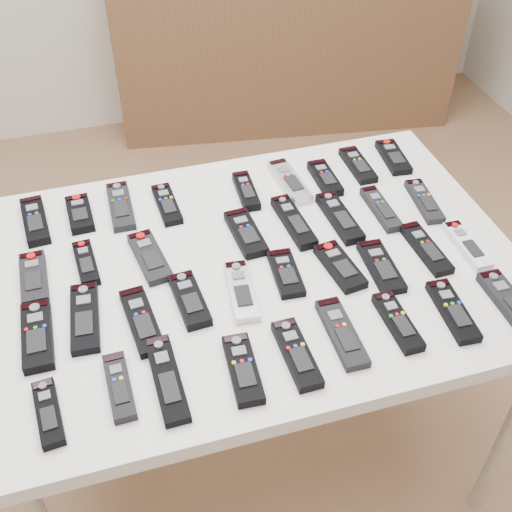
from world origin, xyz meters
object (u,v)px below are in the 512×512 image
object	(u,v)px
remote_3	(167,204)
remote_7	(358,165)
remote_9	(34,278)
remote_22	(286,273)
remote_16	(424,201)
remote_33	(398,322)
remote_6	(325,178)
remote_23	(340,266)
remote_32	(342,333)
remote_11	(150,257)
table	(256,280)
remote_21	(241,291)
remote_24	(381,267)
remote_10	(86,263)
remote_15	(381,209)
remote_0	(35,221)
remote_17	(37,336)
remote_5	(290,182)
remote_20	(190,300)
remote_26	(467,246)
remote_31	(297,354)
remote_1	(80,214)
sideboard	(287,45)
remote_18	(85,318)
remote_30	(243,369)
remote_25	(426,248)
remote_27	(48,413)
remote_4	(246,191)
remote_34	(453,311)
remote_12	(246,233)
remote_19	(142,321)
remote_13	(294,222)
remote_14	(340,217)
remote_2	(121,206)

from	to	relation	value
remote_3	remote_7	size ratio (longest dim) A/B	1.00
remote_9	remote_22	distance (m)	0.58
remote_16	remote_33	size ratio (longest dim) A/B	1.06
remote_6	remote_23	world-z (taller)	remote_6
remote_32	remote_33	bearing A→B (deg)	-1.94
remote_9	remote_11	bearing A→B (deg)	-1.10
table	remote_22	distance (m)	0.11
remote_21	remote_24	size ratio (longest dim) A/B	1.06
remote_32	remote_10	bearing A→B (deg)	143.89
remote_10	remote_15	world-z (taller)	same
remote_0	remote_17	world-z (taller)	same
remote_3	remote_5	world-z (taller)	remote_5
remote_23	remote_33	bearing A→B (deg)	-82.09
remote_20	remote_26	xyz separation A→B (m)	(0.68, -0.01, -0.00)
remote_31	remote_1	bearing A→B (deg)	121.94
table	sideboard	xyz separation A→B (m)	(0.72, 1.88, -0.30)
remote_1	remote_31	world-z (taller)	same
remote_18	remote_24	xyz separation A→B (m)	(0.68, -0.03, -0.00)
remote_1	remote_23	bearing A→B (deg)	-35.66
table	remote_30	xyz separation A→B (m)	(-0.12, -0.31, 0.07)
remote_9	remote_25	size ratio (longest dim) A/B	0.90
remote_10	remote_18	xyz separation A→B (m)	(-0.02, -0.17, 0.00)
remote_1	remote_27	world-z (taller)	remote_1
remote_18	remote_21	bearing A→B (deg)	1.29
remote_4	remote_17	bearing A→B (deg)	-144.07
remote_0	remote_34	size ratio (longest dim) A/B	1.03
remote_12	remote_27	world-z (taller)	remote_12
remote_0	remote_19	size ratio (longest dim) A/B	0.95
remote_26	remote_9	bearing A→B (deg)	170.94
remote_11	remote_20	bearing A→B (deg)	-78.27
sideboard	remote_13	bearing A→B (deg)	-99.77
remote_26	remote_30	size ratio (longest dim) A/B	1.01
remote_24	remote_25	distance (m)	0.13
remote_3	remote_23	bearing A→B (deg)	-48.04
remote_24	remote_33	bearing A→B (deg)	-100.21
remote_4	remote_23	xyz separation A→B (m)	(0.13, -0.35, -0.00)
remote_14	remote_10	bearing A→B (deg)	176.70
remote_17	remote_30	world-z (taller)	remote_17
remote_10	remote_31	world-z (taller)	remote_31
remote_9	remote_10	size ratio (longest dim) A/B	1.12
remote_19	remote_33	distance (m)	0.55
remote_24	remote_2	bearing A→B (deg)	146.69
remote_11	remote_23	xyz separation A→B (m)	(0.42, -0.16, 0.00)
remote_14	remote_25	xyz separation A→B (m)	(0.16, -0.17, -0.00)
remote_15	remote_20	size ratio (longest dim) A/B	1.08
remote_20	remote_31	xyz separation A→B (m)	(0.18, -0.21, -0.00)
remote_30	remote_34	xyz separation A→B (m)	(0.48, 0.02, -0.00)
remote_23	remote_3	bearing A→B (deg)	127.34
sideboard	remote_11	distance (m)	2.08
remote_10	remote_30	bearing A→B (deg)	-60.08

